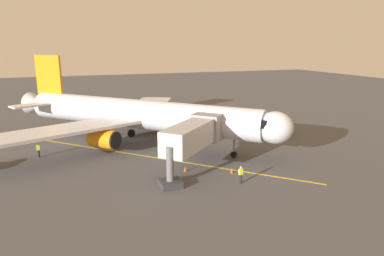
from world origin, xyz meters
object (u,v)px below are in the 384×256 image
airplane (136,114)px  baggage_cart_portside (281,131)px  ground_crew_marshaller (241,175)px  ground_crew_wing_walker (38,150)px  safety_cone_nose_left (185,169)px  jet_bridge (196,134)px  safety_cone_nose_right (232,170)px

airplane → baggage_cart_portside: airplane is taller
ground_crew_marshaller → ground_crew_wing_walker: bearing=-39.5°
ground_crew_wing_walker → safety_cone_nose_left: size_ratio=3.11×
jet_bridge → ground_crew_wing_walker: size_ratio=5.59×
safety_cone_nose_right → baggage_cart_portside: bearing=-139.8°
ground_crew_marshaller → baggage_cart_portside: (-14.37, -14.57, -0.23)m
baggage_cart_portside → safety_cone_nose_right: 18.24m
ground_crew_marshaller → safety_cone_nose_left: (3.95, -4.91, -0.61)m
airplane → ground_crew_wing_walker: airplane is taller
airplane → ground_crew_marshaller: (-6.59, 17.31, -3.12)m
baggage_cart_portside → safety_cone_nose_right: size_ratio=5.29×
jet_bridge → baggage_cart_portside: (-16.93, -9.08, -3.11)m
ground_crew_wing_walker → safety_cone_nose_right: 22.95m
baggage_cart_portside → safety_cone_nose_left: bearing=27.8°
ground_crew_marshaller → ground_crew_wing_walker: (18.70, -15.44, 0.00)m
safety_cone_nose_right → airplane: bearing=-64.1°
ground_crew_marshaller → safety_cone_nose_left: ground_crew_marshaller is taller
airplane → ground_crew_marshaller: size_ratio=19.41×
ground_crew_wing_walker → baggage_cart_portside: bearing=178.5°
airplane → ground_crew_wing_walker: size_ratio=19.41×
ground_crew_marshaller → safety_cone_nose_left: bearing=-51.2°
ground_crew_wing_walker → safety_cone_nose_left: 18.13m
ground_crew_wing_walker → baggage_cart_portside: 33.09m
airplane → safety_cone_nose_left: airplane is taller
jet_bridge → safety_cone_nose_right: 5.33m
safety_cone_nose_left → baggage_cart_portside: bearing=-152.2°
airplane → jet_bridge: 12.50m
safety_cone_nose_right → ground_crew_marshaller: bearing=80.9°
ground_crew_marshaller → ground_crew_wing_walker: same height
airplane → ground_crew_wing_walker: bearing=8.8°
airplane → ground_crew_wing_walker: 12.65m
baggage_cart_portside → safety_cone_nose_left: 20.72m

